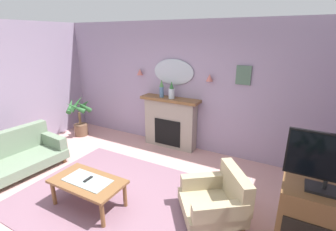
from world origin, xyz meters
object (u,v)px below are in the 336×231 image
Objects in this scene: wall_sconce_left at (140,72)px; framed_picture at (244,75)px; coffee_table at (88,184)px; tv_flatscreen at (330,162)px; mantel_vase_left at (172,91)px; wall_mirror at (173,72)px; tv_cabinet at (315,224)px; tv_remote at (88,179)px; potted_plant_tall_palm at (80,117)px; armchair_beside_couch at (218,198)px; mantel_vase_right at (162,88)px; floral_couch at (11,157)px; wall_sconce_right at (210,78)px; fireplace at (170,123)px.

framed_picture is at bearing 1.46° from wall_sconce_left.
coffee_table is 3.11m from tv_flatscreen.
mantel_vase_left is 0.42m from wall_mirror.
mantel_vase_left is at bearing 147.02° from tv_cabinet.
tv_cabinet is at bearing 11.28° from tv_remote.
wall_mirror is 3.51m from tv_flatscreen.
coffee_table is (0.77, -2.53, -1.28)m from wall_sconce_left.
potted_plant_tall_palm is (-2.25, 1.91, 0.11)m from coffee_table.
armchair_beside_couch is 1.50m from tv_flatscreen.
armchair_beside_couch is (1.89, -1.72, -1.06)m from mantel_vase_right.
wall_sconce_left reaches higher than floral_couch.
tv_flatscreen reaches higher than armchair_beside_couch.
mantel_vase_right is 1.09× the size of framed_picture.
mantel_vase_right is at bearing 13.18° from potted_plant_tall_palm.
wall_mirror is at bearing 145.12° from tv_cabinet.
mantel_vase_left is 2.57m from potted_plant_tall_palm.
mantel_vase_right is at bearing 180.00° from mantel_vase_left.
mantel_vase_right is 0.35× the size of armchair_beside_couch.
potted_plant_tall_palm is (-4.02, 1.22, 0.19)m from armchair_beside_couch.
wall_sconce_left is at bearing 169.54° from mantel_vase_right.
tv_cabinet is (2.00, -1.94, -1.21)m from wall_sconce_right.
mantel_vase_right reaches higher than mantel_vase_left.
wall_mirror reaches higher than armchair_beside_couch.
mantel_vase_right is 1.75m from framed_picture.
wall_sconce_right reaches higher than floral_couch.
framed_picture is 2.25× the size of tv_remote.
tv_remote is at bearing -40.12° from potted_plant_tall_palm.
fireplace is at bearing 12.75° from potted_plant_tall_palm.
framed_picture is at bearing 5.27° from wall_sconce_right.
tv_remote is at bearing -110.21° from wall_sconce_right.
framed_picture is 0.35× the size of potted_plant_tall_palm.
floral_couch reaches higher than armchair_beside_couch.
mantel_vase_right is 3.56m from tv_flatscreen.
mantel_vase_left is at bearing -171.47° from wall_sconce_right.
framed_picture is (2.35, 0.06, 0.09)m from wall_sconce_left.
mantel_vase_left is at bearing 49.12° from floral_couch.
tv_remote is 2.95m from potted_plant_tall_palm.
potted_plant_tall_palm is at bearing 98.51° from floral_couch.
tv_cabinet is at bearing 11.52° from coffee_table.
tv_cabinet is at bearing -55.96° from framed_picture.
fireplace is at bearing 50.14° from floral_couch.
wall_sconce_left is at bearing 106.90° from coffee_table.
armchair_beside_couch is at bearing 175.24° from tv_cabinet.
tv_remote is at bearing -168.72° from tv_cabinet.
armchair_beside_couch is 1.11× the size of potted_plant_tall_palm.
tv_flatscreen is (2.85, -1.86, 0.68)m from fireplace.
floral_couch is (-1.97, -0.02, -0.13)m from tv_remote.
wall_sconce_left is 0.14× the size of potted_plant_tall_palm.
framed_picture is at bearing 6.04° from mantel_vase_right.
wall_sconce_left is 0.12× the size of armchair_beside_couch.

